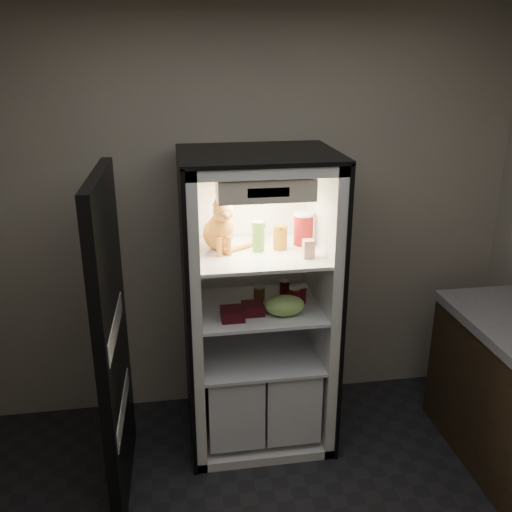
{
  "coord_description": "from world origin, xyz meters",
  "views": [
    {
      "loc": [
        -0.52,
        -1.8,
        2.43
      ],
      "look_at": [
        -0.02,
        1.32,
        1.26
      ],
      "focal_mm": 40.0,
      "sensor_mm": 36.0,
      "label": 1
    }
  ],
  "objects_px": {
    "soda_can_b": "(301,295)",
    "grape_bag": "(285,305)",
    "soda_can_c": "(295,298)",
    "parmesan_shaker": "(258,236)",
    "pepper_jar": "(303,229)",
    "condiment_jar": "(259,293)",
    "cream_carton": "(308,249)",
    "berry_box_left": "(232,314)",
    "soda_can_a": "(284,289)",
    "refrigerator": "(257,323)",
    "salsa_jar": "(280,237)",
    "mayo_tub": "(259,233)",
    "tabby_cat": "(220,229)",
    "berry_box_right": "(253,309)"
  },
  "relations": [
    {
      "from": "condiment_jar",
      "to": "parmesan_shaker",
      "type": "bearing_deg",
      "value": -105.05
    },
    {
      "from": "pepper_jar",
      "to": "berry_box_left",
      "type": "relative_size",
      "value": 1.51
    },
    {
      "from": "soda_can_a",
      "to": "grape_bag",
      "type": "height_order",
      "value": "grape_bag"
    },
    {
      "from": "refrigerator",
      "to": "mayo_tub",
      "type": "bearing_deg",
      "value": 75.59
    },
    {
      "from": "salsa_jar",
      "to": "berry_box_right",
      "type": "distance_m",
      "value": 0.45
    },
    {
      "from": "cream_carton",
      "to": "soda_can_c",
      "type": "height_order",
      "value": "cream_carton"
    },
    {
      "from": "soda_can_c",
      "to": "grape_bag",
      "type": "distance_m",
      "value": 0.12
    },
    {
      "from": "mayo_tub",
      "to": "cream_carton",
      "type": "bearing_deg",
      "value": -52.19
    },
    {
      "from": "tabby_cat",
      "to": "berry_box_right",
      "type": "relative_size",
      "value": 2.87
    },
    {
      "from": "cream_carton",
      "to": "berry_box_right",
      "type": "bearing_deg",
      "value": 172.82
    },
    {
      "from": "pepper_jar",
      "to": "berry_box_right",
      "type": "relative_size",
      "value": 1.59
    },
    {
      "from": "salsa_jar",
      "to": "pepper_jar",
      "type": "distance_m",
      "value": 0.17
    },
    {
      "from": "soda_can_b",
      "to": "grape_bag",
      "type": "bearing_deg",
      "value": -132.75
    },
    {
      "from": "grape_bag",
      "to": "cream_carton",
      "type": "bearing_deg",
      "value": 2.18
    },
    {
      "from": "soda_can_b",
      "to": "berry_box_left",
      "type": "distance_m",
      "value": 0.47
    },
    {
      "from": "mayo_tub",
      "to": "soda_can_b",
      "type": "height_order",
      "value": "mayo_tub"
    },
    {
      "from": "parmesan_shaker",
      "to": "salsa_jar",
      "type": "bearing_deg",
      "value": 5.77
    },
    {
      "from": "cream_carton",
      "to": "berry_box_left",
      "type": "height_order",
      "value": "cream_carton"
    },
    {
      "from": "parmesan_shaker",
      "to": "soda_can_b",
      "type": "height_order",
      "value": "parmesan_shaker"
    },
    {
      "from": "salsa_jar",
      "to": "mayo_tub",
      "type": "bearing_deg",
      "value": 127.11
    },
    {
      "from": "grape_bag",
      "to": "condiment_jar",
      "type": "bearing_deg",
      "value": 117.59
    },
    {
      "from": "pepper_jar",
      "to": "condiment_jar",
      "type": "distance_m",
      "value": 0.49
    },
    {
      "from": "refrigerator",
      "to": "grape_bag",
      "type": "relative_size",
      "value": 8.02
    },
    {
      "from": "tabby_cat",
      "to": "pepper_jar",
      "type": "relative_size",
      "value": 1.8
    },
    {
      "from": "tabby_cat",
      "to": "berry_box_left",
      "type": "height_order",
      "value": "tabby_cat"
    },
    {
      "from": "soda_can_b",
      "to": "soda_can_c",
      "type": "height_order",
      "value": "soda_can_c"
    },
    {
      "from": "refrigerator",
      "to": "soda_can_a",
      "type": "distance_m",
      "value": 0.28
    },
    {
      "from": "tabby_cat",
      "to": "soda_can_c",
      "type": "relative_size",
      "value": 2.83
    },
    {
      "from": "mayo_tub",
      "to": "grape_bag",
      "type": "bearing_deg",
      "value": -71.31
    },
    {
      "from": "pepper_jar",
      "to": "berry_box_right",
      "type": "height_order",
      "value": "pepper_jar"
    },
    {
      "from": "soda_can_c",
      "to": "berry_box_right",
      "type": "relative_size",
      "value": 1.01
    },
    {
      "from": "refrigerator",
      "to": "mayo_tub",
      "type": "relative_size",
      "value": 15.27
    },
    {
      "from": "soda_can_b",
      "to": "soda_can_c",
      "type": "bearing_deg",
      "value": -134.39
    },
    {
      "from": "salsa_jar",
      "to": "berry_box_left",
      "type": "distance_m",
      "value": 0.53
    },
    {
      "from": "soda_can_b",
      "to": "berry_box_right",
      "type": "distance_m",
      "value": 0.33
    },
    {
      "from": "tabby_cat",
      "to": "pepper_jar",
      "type": "height_order",
      "value": "tabby_cat"
    },
    {
      "from": "pepper_jar",
      "to": "soda_can_c",
      "type": "height_order",
      "value": "pepper_jar"
    },
    {
      "from": "soda_can_b",
      "to": "soda_can_a",
      "type": "bearing_deg",
      "value": 129.47
    },
    {
      "from": "parmesan_shaker",
      "to": "soda_can_c",
      "type": "xyz_separation_m",
      "value": [
        0.21,
        -0.07,
        -0.38
      ]
    },
    {
      "from": "parmesan_shaker",
      "to": "soda_can_a",
      "type": "height_order",
      "value": "parmesan_shaker"
    },
    {
      "from": "soda_can_c",
      "to": "grape_bag",
      "type": "xyz_separation_m",
      "value": [
        -0.08,
        -0.09,
        -0.0
      ]
    },
    {
      "from": "parmesan_shaker",
      "to": "berry_box_left",
      "type": "height_order",
      "value": "parmesan_shaker"
    },
    {
      "from": "soda_can_b",
      "to": "berry_box_left",
      "type": "bearing_deg",
      "value": -160.91
    },
    {
      "from": "soda_can_b",
      "to": "grape_bag",
      "type": "distance_m",
      "value": 0.19
    },
    {
      "from": "grape_bag",
      "to": "berry_box_left",
      "type": "height_order",
      "value": "grape_bag"
    },
    {
      "from": "soda_can_c",
      "to": "berry_box_left",
      "type": "relative_size",
      "value": 0.96
    },
    {
      "from": "soda_can_a",
      "to": "parmesan_shaker",
      "type": "bearing_deg",
      "value": -154.31
    },
    {
      "from": "cream_carton",
      "to": "berry_box_left",
      "type": "bearing_deg",
      "value": -177.96
    },
    {
      "from": "mayo_tub",
      "to": "soda_can_b",
      "type": "relative_size",
      "value": 1.11
    },
    {
      "from": "mayo_tub",
      "to": "refrigerator",
      "type": "bearing_deg",
      "value": -104.41
    }
  ]
}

